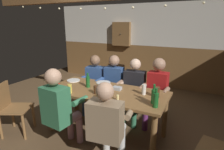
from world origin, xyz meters
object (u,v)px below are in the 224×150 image
Objects in this scene: dining_table at (106,97)px; pint_glass_2 at (102,96)px; plate_0 at (103,83)px; bottle_3 at (88,82)px; pint_glass_3 at (96,90)px; person_1 at (112,84)px; bottle_0 at (154,96)px; person_0 at (94,81)px; bottle_2 at (58,82)px; person_4 at (60,107)px; table_candle at (118,98)px; wall_dart_cabinet at (121,34)px; person_5 at (107,121)px; plate_1 at (73,80)px; person_3 at (156,90)px; pint_glass_0 at (157,92)px; chair_empty_near_left at (11,107)px; pint_glass_1 at (144,90)px; condiment_caddy at (117,88)px; pint_glass_4 at (70,89)px; chair_empty_far_end at (116,82)px; person_2 at (133,88)px; bottle_1 at (156,100)px.

pint_glass_2 is (0.12, -0.35, 0.17)m from dining_table.
pint_glass_2 is at bearing -62.21° from plate_0.
bottle_3 reaches higher than pint_glass_3.
person_1 reaches higher than bottle_3.
person_0 is at bearing 151.44° from bottle_0.
plate_0 is 0.79m from bottle_2.
person_4 is at bearing -156.02° from bottle_0.
wall_dart_cabinet is at bearing 113.51° from table_candle.
bottle_3 is at bearing 93.06° from person_4.
pint_glass_3 is (0.28, -0.20, -0.03)m from bottle_3.
person_1 is at bearing 171.43° from person_0.
bottle_3 is at bearing 129.79° from person_5.
table_candle is 0.81m from plate_0.
plate_1 is 0.88× the size of bottle_0.
person_1 is 0.87m from person_3.
person_5 is 0.89m from pint_glass_0.
chair_empty_near_left is 0.87m from bottle_2.
pint_glass_1 is 3.18m from wall_dart_cabinet.
person_1 is at bearing 120.85° from table_candle.
wall_dart_cabinet is (-0.93, 2.98, 0.65)m from pint_glass_3.
person_3 is 1.72m from bottle_2.
dining_table is 0.41m from pint_glass_2.
table_candle is 0.33× the size of plate_1.
condiment_caddy is 1.13× the size of pint_glass_2.
pint_glass_4 is at bearing -142.65° from dining_table.
wall_dart_cabinet is (-1.79, 2.69, 0.63)m from pint_glass_0.
person_3 is 1.21m from bottle_3.
person_5 is (1.02, -1.32, 0.00)m from person_0.
person_1 is (0.43, -0.00, 0.01)m from person_0.
person_5 is (0.76, -0.00, -0.03)m from person_4.
pint_glass_3 is (-0.20, 0.16, 0.00)m from pint_glass_2.
person_4 reaches higher than pint_glass_1.
person_1 reaches higher than person_0.
person_5 is at bearing -21.75° from bottle_2.
chair_empty_far_end is 1.26× the size of wall_dart_cabinet.
person_1 is 1.39× the size of chair_empty_far_end.
person_0 is 0.72m from chair_empty_far_end.
pint_glass_3 is (-0.30, -0.84, 0.19)m from person_2.
person_0 is at bearing 1.82° from person_3.
bottle_1 is 1.68× the size of pint_glass_1.
plate_1 is 0.49m from bottle_3.
person_3 reaches higher than plate_1.
person_4 is 1.41m from pint_glass_0.
bottle_1 is at bearing -27.24° from plate_0.
person_5 is 0.68m from bottle_1.
person_4 is 0.61m from pint_glass_2.
plate_1 is at bearing 149.96° from pint_glass_2.
chair_empty_far_end reaches higher than plate_1.
condiment_caddy is (-0.51, -0.54, 0.11)m from person_3.
plate_0 is (-0.01, -0.33, 0.12)m from person_1.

